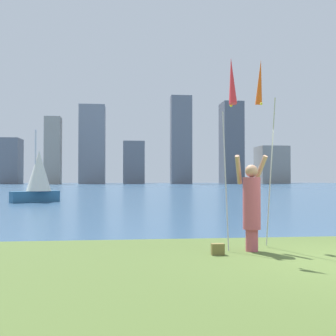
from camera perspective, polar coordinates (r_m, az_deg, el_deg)
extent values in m
cube|color=#2D4C6B|center=(68.77, -2.79, -2.69)|extent=(120.00, 116.96, 0.12)
cube|color=#232D14|center=(11.06, 15.96, -9.22)|extent=(120.00, 0.70, 0.02)
cylinder|color=#B24C59|center=(8.76, 11.43, -9.69)|extent=(0.25, 0.25, 0.45)
cylinder|color=#B24C59|center=(8.69, 11.41, -4.76)|extent=(0.36, 0.36, 1.06)
sphere|color=tan|center=(8.67, 11.39, -0.40)|extent=(0.26, 0.26, 0.26)
cylinder|color=tan|center=(8.75, 9.65, -0.24)|extent=(0.26, 0.41, 0.61)
cylinder|color=tan|center=(8.88, 12.52, -0.25)|extent=(0.26, 0.41, 0.61)
cylinder|color=#B2B2B7|center=(8.75, 7.91, -1.53)|extent=(0.02, 0.48, 2.91)
cone|color=red|center=(8.46, 8.77, 11.82)|extent=(0.16, 0.31, 0.98)
sphere|color=yellow|center=(8.43, 8.64, 8.50)|extent=(0.06, 0.06, 0.06)
cylinder|color=#B2B2B7|center=(9.04, 13.90, -0.75)|extent=(0.02, 0.60, 3.13)
cone|color=#F25919|center=(9.91, 12.48, 11.41)|extent=(0.16, 0.34, 1.03)
sphere|color=yellow|center=(9.73, 12.67, 8.60)|extent=(0.06, 0.06, 0.06)
cube|color=olive|center=(8.27, 6.84, -11.01)|extent=(0.25, 0.14, 0.22)
cube|color=#2D6084|center=(26.95, -17.76, -3.77)|extent=(2.81, 2.26, 0.69)
cylinder|color=silver|center=(26.94, -17.73, 1.00)|extent=(0.09, 0.09, 3.79)
cone|color=silver|center=(27.02, -17.30, -0.34)|extent=(2.10, 2.10, 2.54)
cube|color=slate|center=(114.70, -20.75, 0.88)|extent=(4.84, 6.55, 11.75)
cube|color=gray|center=(109.14, -15.51, 2.34)|extent=(3.93, 3.97, 17.00)
cube|color=gray|center=(112.85, -10.35, 3.18)|extent=(6.74, 5.62, 20.91)
cube|color=slate|center=(111.60, -4.74, 0.75)|extent=(5.65, 5.44, 11.31)
cube|color=slate|center=(109.47, 1.80, 3.88)|extent=(5.47, 3.47, 23.10)
cube|color=#565B66|center=(112.91, 8.68, 3.38)|extent=(5.32, 6.87, 21.75)
cube|color=gray|center=(119.61, 14.02, 0.40)|extent=(7.83, 7.82, 10.33)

